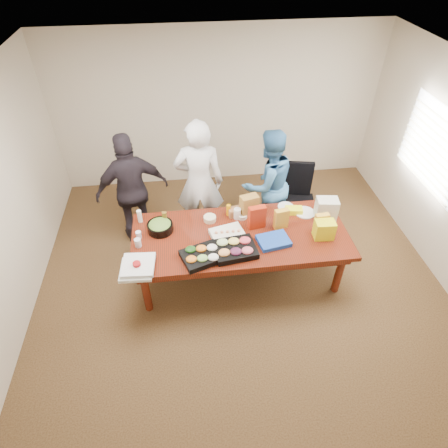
{
  "coord_description": "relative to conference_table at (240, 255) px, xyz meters",
  "views": [
    {
      "loc": [
        -0.66,
        -3.56,
        4.04
      ],
      "look_at": [
        -0.2,
        0.1,
        0.87
      ],
      "focal_mm": 30.27,
      "sensor_mm": 36.0,
      "label": 1
    }
  ],
  "objects": [
    {
      "name": "mustard_bottle",
      "position": [
        -0.1,
        0.42,
        0.46
      ],
      "size": [
        0.07,
        0.07,
        0.17
      ],
      "primitive_type": "cylinder",
      "rotation": [
        0.0,
        0.0,
        0.14
      ],
      "color": "#F6A000",
      "rests_on": "conference_table"
    },
    {
      "name": "plate_a",
      "position": [
        0.96,
        0.33,
        0.38
      ],
      "size": [
        0.33,
        0.33,
        0.02
      ],
      "primitive_type": "cylinder",
      "rotation": [
        0.0,
        0.0,
        0.21
      ],
      "color": "silver",
      "rests_on": "conference_table"
    },
    {
      "name": "person_center",
      "position": [
        -0.45,
        0.94,
        0.59
      ],
      "size": [
        0.74,
        0.53,
        1.93
      ],
      "primitive_type": "imported",
      "rotation": [
        0.0,
        0.0,
        3.05
      ],
      "color": "silver",
      "rests_on": "floor"
    },
    {
      "name": "chip_bag_orange",
      "position": [
        0.55,
        0.08,
        0.52
      ],
      "size": [
        0.19,
        0.11,
        0.29
      ],
      "primitive_type": "cube",
      "rotation": [
        0.0,
        0.0,
        0.17
      ],
      "color": "gold",
      "rests_on": "conference_table"
    },
    {
      "name": "plate_b",
      "position": [
        0.73,
        0.49,
        0.38
      ],
      "size": [
        0.29,
        0.29,
        0.01
      ],
      "primitive_type": "cylinder",
      "rotation": [
        0.0,
        0.0,
        -0.33
      ],
      "color": "silver",
      "rests_on": "conference_table"
    },
    {
      "name": "kraft_bag",
      "position": [
        0.18,
        0.39,
        0.53
      ],
      "size": [
        0.26,
        0.19,
        0.31
      ],
      "primitive_type": "cube",
      "rotation": [
        0.0,
        0.0,
        0.25
      ],
      "color": "olive",
      "rests_on": "conference_table"
    },
    {
      "name": "ranch_bottle",
      "position": [
        -1.3,
        0.43,
        0.47
      ],
      "size": [
        0.07,
        0.07,
        0.18
      ],
      "primitive_type": "cylinder",
      "rotation": [
        0.0,
        0.0,
        0.18
      ],
      "color": "white",
      "rests_on": "conference_table"
    },
    {
      "name": "wall_front",
      "position": [
        0.0,
        -2.5,
        0.98
      ],
      "size": [
        5.5,
        0.04,
        2.7
      ],
      "primitive_type": "cube",
      "color": "beige",
      "rests_on": "floor"
    },
    {
      "name": "floor",
      "position": [
        0.0,
        0.0,
        -0.39
      ],
      "size": [
        5.5,
        5.0,
        0.02
      ],
      "primitive_type": "cube",
      "color": "#47301E",
      "rests_on": "ground"
    },
    {
      "name": "sheet_cake",
      "position": [
        -0.17,
        -0.02,
        0.41
      ],
      "size": [
        0.48,
        0.4,
        0.07
      ],
      "primitive_type": "cube",
      "rotation": [
        0.0,
        0.0,
        0.24
      ],
      "color": "silver",
      "rests_on": "conference_table"
    },
    {
      "name": "person_left",
      "position": [
        -1.41,
        0.98,
        0.51
      ],
      "size": [
        1.11,
        0.68,
        1.77
      ],
      "primitive_type": "imported",
      "rotation": [
        0.0,
        0.0,
        3.4
      ],
      "color": "black",
      "rests_on": "floor"
    },
    {
      "name": "grocery_bag_white",
      "position": [
        1.19,
        0.2,
        0.53
      ],
      "size": [
        0.31,
        0.24,
        0.3
      ],
      "primitive_type": "cube",
      "rotation": [
        0.0,
        0.0,
        -0.14
      ],
      "color": "beige",
      "rests_on": "conference_table"
    },
    {
      "name": "window_panel",
      "position": [
        2.72,
        0.6,
        1.12
      ],
      "size": [
        0.03,
        1.4,
        1.1
      ],
      "primitive_type": "cube",
      "color": "white",
      "rests_on": "wall_right"
    },
    {
      "name": "clear_cup_a",
      "position": [
        -1.3,
        -0.06,
        0.43
      ],
      "size": [
        0.09,
        0.09,
        0.11
      ],
      "primitive_type": "cylinder",
      "rotation": [
        0.0,
        0.0,
        0.15
      ],
      "color": "silver",
      "rests_on": "conference_table"
    },
    {
      "name": "pizza_box_lower",
      "position": [
        -1.3,
        -0.47,
        0.4
      ],
      "size": [
        0.39,
        0.39,
        0.04
      ],
      "primitive_type": "cube",
      "rotation": [
        0.0,
        0.0,
        -0.06
      ],
      "color": "silver",
      "rests_on": "conference_table"
    },
    {
      "name": "dressing_bottle",
      "position": [
        -0.96,
        0.33,
        0.47
      ],
      "size": [
        0.08,
        0.08,
        0.2
      ],
      "primitive_type": "cylinder",
      "rotation": [
        0.0,
        0.0,
        -0.22
      ],
      "color": "brown",
      "rests_on": "conference_table"
    },
    {
      "name": "conference_table",
      "position": [
        0.0,
        0.0,
        0.0
      ],
      "size": [
        2.8,
        1.2,
        0.75
      ],
      "primitive_type": "cube",
      "color": "#4C1C0F",
      "rests_on": "floor"
    },
    {
      "name": "dip_bowl_a",
      "position": [
        0.07,
        0.34,
        0.4
      ],
      "size": [
        0.15,
        0.15,
        0.05
      ],
      "primitive_type": "cylinder",
      "rotation": [
        0.0,
        0.0,
        -0.1
      ],
      "color": "beige",
      "rests_on": "conference_table"
    },
    {
      "name": "bread_loaf",
      "position": [
        0.04,
        0.42,
        0.43
      ],
      "size": [
        0.3,
        0.17,
        0.11
      ],
      "primitive_type": "cube",
      "rotation": [
        0.0,
        0.0,
        0.19
      ],
      "color": "#A36C40",
      "rests_on": "conference_table"
    },
    {
      "name": "mayo_jar",
      "position": [
        0.01,
        0.34,
        0.45
      ],
      "size": [
        0.12,
        0.12,
        0.15
      ],
      "primitive_type": "cylinder",
      "rotation": [
        0.0,
        0.0,
        0.2
      ],
      "color": "white",
      "rests_on": "conference_table"
    },
    {
      "name": "clear_cup_b",
      "position": [
        -1.3,
        0.11,
        0.42
      ],
      "size": [
        0.09,
        0.09,
        0.1
      ],
      "primitive_type": "cylinder",
      "rotation": [
        0.0,
        0.0,
        0.33
      ],
      "color": "white",
      "rests_on": "conference_table"
    },
    {
      "name": "grocery_bag_yellow",
      "position": [
        1.05,
        -0.17,
        0.5
      ],
      "size": [
        0.26,
        0.19,
        0.25
      ],
      "primitive_type": "cube",
      "rotation": [
        0.0,
        0.0,
        -0.06
      ],
      "color": "yellow",
      "rests_on": "conference_table"
    },
    {
      "name": "chip_bag_yellow",
      "position": [
        1.04,
        -0.05,
        0.51
      ],
      "size": [
        0.18,
        0.08,
        0.27
      ],
      "primitive_type": "cube",
      "rotation": [
        0.0,
        0.0,
        0.07
      ],
      "color": "gold",
      "rests_on": "conference_table"
    },
    {
      "name": "wall_left",
      "position": [
        -2.75,
        0.0,
        0.98
      ],
      "size": [
        0.04,
        5.0,
        2.7
      ],
      "primitive_type": "cube",
      "color": "beige",
      "rests_on": "floor"
    },
    {
      "name": "salad_bowl",
      "position": [
        -1.03,
        0.21,
        0.43
      ],
      "size": [
        0.36,
        0.36,
        0.11
      ],
      "primitive_type": "cylinder",
      "rotation": [
        0.0,
        0.0,
        -0.09
      ],
      "color": "black",
      "rests_on": "conference_table"
    },
    {
      "name": "chip_bag_red",
      "position": [
        0.23,
        0.13,
        0.54
      ],
      "size": [
        0.24,
        0.13,
        0.33
      ],
      "primitive_type": "cube",
      "rotation": [
        0.0,
        0.0,
        0.17
      ],
      "color": "#AA250D",
      "rests_on": "conference_table"
    },
    {
      "name": "ceiling",
      "position": [
        0.0,
        0.0,
        2.33
      ],
      "size": [
        5.5,
        5.0,
        0.02
      ],
      "primitive_type": "cube",
      "color": "white",
      "rests_on": "wall_back"
    },
    {
      "name": "person_right",
      "position": [
        0.55,
        0.93,
        0.48
      ],
      "size": [
        1.01,
        0.9,
        1.71
      ],
      "primitive_type": "imported",
      "rotation": [
        0.0,
        0.0,
        3.51
      ],
      "color": "teal",
      "rests_on": "floor"
    },
    {
      "name": "wall_back",
      "position": [
        0.0,
        2.5,
        0.98
      ],
      "size": [
        5.5,
        0.04,
        2.7
      ],
      "primitive_type": "cube",
      "color": "beige",
      "rests_on": "floor"
    },
    {
      "name": "red_cup",
      "position": [
        -1.29,
        -0.46,
        0.44
      ],
      "size": [
        0.1,
        0.1,
        0.12
      ],
      "primitive_type": "cylinder",
      "rotation": [
        0.0,
        0.0,
        0.13
      ],
      "color": "#A61114",
      "rests_on": "conference_table"
    },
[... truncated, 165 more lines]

